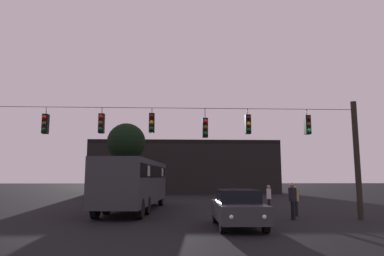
{
  "coord_description": "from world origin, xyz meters",
  "views": [
    {
      "loc": [
        0.12,
        -4.35,
        2.04
      ],
      "look_at": [
        0.97,
        14.54,
        4.71
      ],
      "focal_mm": 32.48,
      "sensor_mm": 36.0,
      "label": 1
    }
  ],
  "objects_px": {
    "pedestrian_crossing_left": "(293,198)",
    "pedestrian_crossing_center": "(296,199)",
    "car_near_right": "(238,207)",
    "city_bus": "(135,180)",
    "pedestrian_crossing_right": "(269,197)",
    "tree_left_silhouette": "(126,143)"
  },
  "relations": [
    {
      "from": "car_near_right",
      "to": "pedestrian_crossing_center",
      "type": "xyz_separation_m",
      "value": [
        3.79,
        3.98,
        0.07
      ]
    },
    {
      "from": "pedestrian_crossing_left",
      "to": "tree_left_silhouette",
      "type": "distance_m",
      "value": 20.13
    },
    {
      "from": "pedestrian_crossing_left",
      "to": "pedestrian_crossing_right",
      "type": "height_order",
      "value": "pedestrian_crossing_left"
    },
    {
      "from": "car_near_right",
      "to": "tree_left_silhouette",
      "type": "bearing_deg",
      "value": 111.09
    },
    {
      "from": "car_near_right",
      "to": "pedestrian_crossing_center",
      "type": "height_order",
      "value": "pedestrian_crossing_center"
    },
    {
      "from": "car_near_right",
      "to": "tree_left_silhouette",
      "type": "xyz_separation_m",
      "value": [
        -7.34,
        19.04,
        4.51
      ]
    },
    {
      "from": "pedestrian_crossing_left",
      "to": "pedestrian_crossing_right",
      "type": "distance_m",
      "value": 3.51
    },
    {
      "from": "car_near_right",
      "to": "pedestrian_crossing_right",
      "type": "distance_m",
      "value": 6.54
    },
    {
      "from": "car_near_right",
      "to": "pedestrian_crossing_left",
      "type": "relative_size",
      "value": 2.47
    },
    {
      "from": "pedestrian_crossing_left",
      "to": "car_near_right",
      "type": "bearing_deg",
      "value": -142.48
    },
    {
      "from": "pedestrian_crossing_center",
      "to": "tree_left_silhouette",
      "type": "height_order",
      "value": "tree_left_silhouette"
    },
    {
      "from": "car_near_right",
      "to": "pedestrian_crossing_center",
      "type": "bearing_deg",
      "value": 46.43
    },
    {
      "from": "city_bus",
      "to": "car_near_right",
      "type": "bearing_deg",
      "value": -55.17
    },
    {
      "from": "city_bus",
      "to": "pedestrian_crossing_left",
      "type": "distance_m",
      "value": 9.52
    },
    {
      "from": "pedestrian_crossing_left",
      "to": "pedestrian_crossing_center",
      "type": "height_order",
      "value": "pedestrian_crossing_left"
    },
    {
      "from": "pedestrian_crossing_left",
      "to": "tree_left_silhouette",
      "type": "height_order",
      "value": "tree_left_silhouette"
    },
    {
      "from": "pedestrian_crossing_right",
      "to": "car_near_right",
      "type": "bearing_deg",
      "value": -116.0
    },
    {
      "from": "pedestrian_crossing_right",
      "to": "city_bus",
      "type": "bearing_deg",
      "value": 170.17
    },
    {
      "from": "pedestrian_crossing_center",
      "to": "tree_left_silhouette",
      "type": "bearing_deg",
      "value": 126.46
    },
    {
      "from": "city_bus",
      "to": "tree_left_silhouette",
      "type": "distance_m",
      "value": 12.5
    },
    {
      "from": "pedestrian_crossing_left",
      "to": "tree_left_silhouette",
      "type": "xyz_separation_m",
      "value": [
        -10.44,
        16.67,
        4.3
      ]
    },
    {
      "from": "pedestrian_crossing_left",
      "to": "pedestrian_crossing_right",
      "type": "xyz_separation_m",
      "value": [
        -0.23,
        3.5,
        -0.13
      ]
    }
  ]
}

